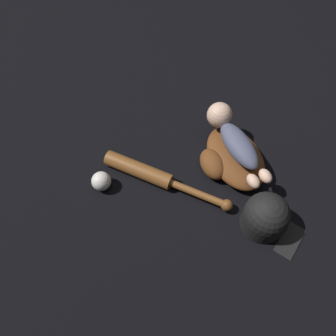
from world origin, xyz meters
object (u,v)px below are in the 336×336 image
at_px(baseball_glove, 231,158).
at_px(baseball, 101,181).
at_px(baby_figure, 233,136).
at_px(baseball_cap, 266,216).
at_px(baseball_bat, 152,175).

distance_m(baseball_glove, baseball, 0.51).
bearing_deg(baby_figure, baseball, 105.77).
bearing_deg(baby_figure, baseball_cap, -163.80).
xyz_separation_m(baseball_glove, baseball_cap, (-0.26, -0.09, 0.02)).
xyz_separation_m(baby_figure, baseball_cap, (-0.30, -0.09, -0.06)).
distance_m(baseball_glove, baby_figure, 0.09).
height_order(baseball_glove, baseball_cap, baseball_cap).
bearing_deg(baseball, baseball_cap, -105.43).
bearing_deg(baseball, baseball_bat, -81.48).
distance_m(baseball_glove, baseball_bat, 0.32).
bearing_deg(baseball_bat, baby_figure, -70.04).
relative_size(baseball_glove, baseball_bat, 0.74).
bearing_deg(baseball_glove, baby_figure, 3.11).
bearing_deg(baby_figure, baseball_glove, -176.89).
height_order(baseball_glove, baseball_bat, baseball_glove).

